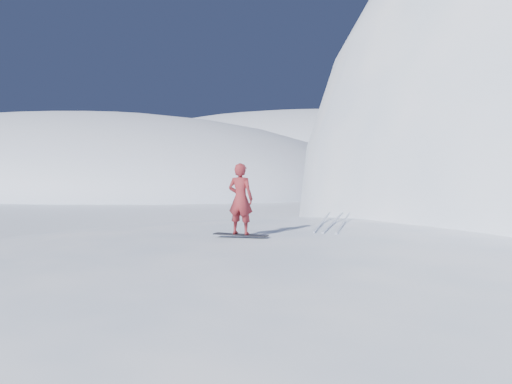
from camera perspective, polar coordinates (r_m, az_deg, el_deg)
ground at (r=12.05m, az=6.36°, el=-17.59°), size 400.00×400.00×0.00m
near_ridge at (r=14.59m, az=13.96°, el=-13.97°), size 36.00×28.00×4.80m
far_ridge_a at (r=102.06m, az=-21.83°, el=0.41°), size 120.00×70.00×28.00m
far_ridge_c at (r=128.39m, az=4.43°, el=1.10°), size 140.00×90.00×36.00m
wind_bumps at (r=14.12m, az=6.86°, el=-14.47°), size 16.00×14.40×1.00m
snowboard at (r=13.27m, az=-1.78°, el=-4.90°), size 1.52×0.34×0.03m
snowboarder at (r=13.17m, az=-1.78°, el=-0.79°), size 0.70×0.48×1.88m
board_tracks at (r=16.75m, az=8.87°, el=-3.26°), size 1.91×5.93×0.04m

